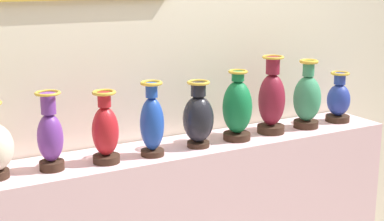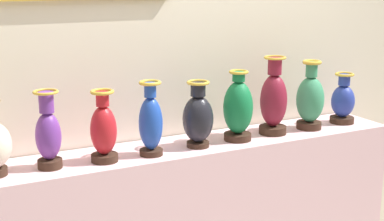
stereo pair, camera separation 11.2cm
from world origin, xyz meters
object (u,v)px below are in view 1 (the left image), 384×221
vase_onyx (198,117)px  vase_emerald (237,108)px  vase_cobalt (338,100)px  vase_burgundy (272,100)px  vase_crimson (105,131)px  vase_violet (50,136)px  vase_jade (307,99)px  vase_sapphire (152,123)px

vase_onyx → vase_emerald: vase_emerald is taller
vase_cobalt → vase_burgundy: bearing=-179.1°
vase_emerald → vase_cobalt: vase_emerald is taller
vase_crimson → vase_emerald: 0.77m
vase_violet → vase_jade: vase_jade is taller
vase_sapphire → vase_emerald: bearing=3.2°
vase_crimson → vase_emerald: size_ratio=0.92×
vase_jade → vase_cobalt: vase_jade is taller
vase_crimson → vase_cobalt: size_ratio=1.15×
vase_violet → vase_sapphire: vase_sapphire is taller
vase_sapphire → vase_burgundy: 0.78m
vase_crimson → vase_burgundy: (1.02, 0.04, 0.04)m
vase_sapphire → vase_jade: size_ratio=0.94×
vase_onyx → vase_cobalt: vase_onyx is taller
vase_emerald → vase_cobalt: 0.77m
vase_onyx → vase_crimson: bearing=-179.2°
vase_onyx → vase_emerald: 0.25m
vase_sapphire → vase_emerald: (0.53, 0.03, 0.01)m
vase_cobalt → vase_jade: bearing=-176.4°
vase_violet → vase_cobalt: (1.80, 0.02, -0.03)m
vase_onyx → vase_jade: vase_jade is taller
vase_sapphire → vase_cobalt: size_ratio=1.23×
vase_crimson → vase_sapphire: vase_sapphire is taller
vase_onyx → vase_jade: (0.75, 0.02, 0.02)m
vase_burgundy → vase_violet: bearing=-179.3°
vase_sapphire → vase_cobalt: 1.29m
vase_crimson → vase_violet: bearing=174.8°
vase_burgundy → vase_onyx: bearing=-176.4°
vase_sapphire → vase_emerald: vase_emerald is taller
vase_violet → vase_crimson: bearing=-5.2°
vase_crimson → vase_onyx: (0.52, 0.01, 0.00)m
vase_sapphire → vase_onyx: vase_sapphire is taller
vase_onyx → vase_emerald: (0.25, 0.01, 0.02)m
vase_crimson → vase_onyx: vase_crimson is taller
vase_crimson → vase_emerald: bearing=1.5°
vase_violet → vase_onyx: vase_violet is taller
vase_sapphire → vase_jade: 1.03m
vase_emerald → vase_burgundy: (0.25, 0.02, 0.02)m
vase_violet → vase_sapphire: 0.50m
vase_burgundy → vase_jade: vase_burgundy is taller
vase_violet → vase_sapphire: bearing=-3.8°
vase_jade → vase_emerald: bearing=-178.7°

